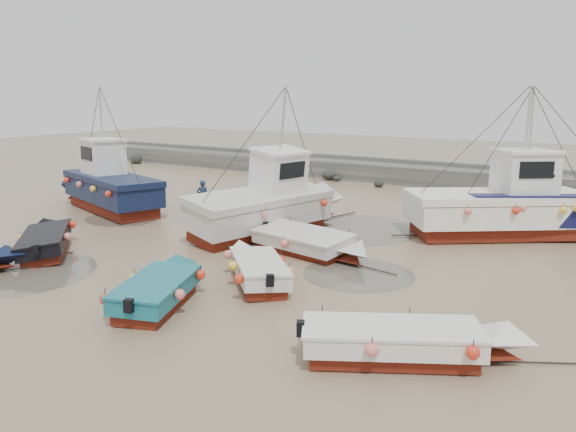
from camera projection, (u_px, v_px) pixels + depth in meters
name	position (u px, v px, depth m)	size (l,w,h in m)	color
ground	(176.00, 268.00, 19.50)	(120.00, 120.00, 0.00)	#8E7458
seawall	(407.00, 174.00, 37.44)	(60.00, 4.92, 1.50)	slate
puddle_a	(15.00, 272.00, 19.03)	(5.43, 5.43, 0.01)	#585147
puddle_b	(358.00, 274.00, 18.80)	(3.75, 3.75, 0.01)	#585147
puddle_c	(121.00, 219.00, 26.98)	(3.67, 3.67, 0.01)	#585147
puddle_d	(356.00, 229.00, 25.04)	(5.62, 5.62, 0.01)	#585147
dinghy_2	(161.00, 285.00, 16.08)	(2.88, 5.35, 1.43)	maroon
dinghy_3	(408.00, 339.00, 12.60)	(5.88, 3.76, 1.43)	maroon
dinghy_4	(48.00, 238.00, 21.39)	(5.17, 4.70, 1.43)	maroon
dinghy_5	(311.00, 240.00, 20.98)	(6.14, 2.71, 1.43)	maroon
dinghy_6	(256.00, 265.00, 17.93)	(4.41, 4.33, 1.43)	maroon
cabin_boat_0	(106.00, 184.00, 28.91)	(9.99, 4.75, 6.22)	maroon
cabin_boat_1	(269.00, 202.00, 24.08)	(4.11, 9.75, 6.22)	maroon
cabin_boat_2	(534.00, 206.00, 23.33)	(9.12, 6.28, 6.22)	maroon
cabin_boat_3	(513.00, 205.00, 23.58)	(9.43, 7.51, 6.22)	maroon
person	(203.00, 212.00, 28.51)	(0.60, 0.39, 1.64)	#18243B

